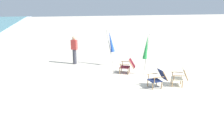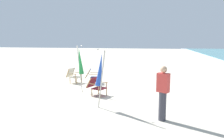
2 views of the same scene
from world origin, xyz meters
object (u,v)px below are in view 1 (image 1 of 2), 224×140
(beach_chair_front_right, at_px, (158,78))
(person_near_chairs, at_px, (74,50))
(umbrella_furled_green, at_px, (146,48))
(umbrella_furled_blue, at_px, (111,42))
(beach_chair_mid_center, at_px, (128,65))
(beach_chair_front_left, at_px, (181,76))

(beach_chair_front_right, xyz_separation_m, person_near_chairs, (4.74, 3.40, 0.42))
(umbrella_furled_green, height_order, umbrella_furled_blue, umbrella_furled_green)
(person_near_chairs, bearing_deg, beach_chair_front_right, -144.32)
(beach_chair_mid_center, distance_m, umbrella_furled_blue, 2.04)
(umbrella_furled_blue, xyz_separation_m, person_near_chairs, (0.72, 2.03, -0.51))
(beach_chair_mid_center, bearing_deg, umbrella_furled_green, -116.68)
(beach_chair_front_left, relative_size, beach_chair_mid_center, 0.90)
(umbrella_furled_green, bearing_deg, beach_chair_mid_center, 63.32)
(beach_chair_front_left, xyz_separation_m, umbrella_furled_green, (1.90, 1.02, 0.96))
(beach_chair_mid_center, xyz_separation_m, person_near_chairs, (2.44, 2.61, 0.42))
(umbrella_furled_green, relative_size, umbrella_furled_blue, 1.02)
(beach_chair_mid_center, xyz_separation_m, umbrella_furled_green, (-0.40, -0.80, 0.97))
(umbrella_furled_green, distance_m, umbrella_furled_blue, 2.54)
(beach_chair_front_right, bearing_deg, beach_chair_mid_center, 19.02)
(beach_chair_front_left, bearing_deg, beach_chair_mid_center, 38.32)
(person_near_chairs, bearing_deg, beach_chair_front_left, -136.96)
(beach_chair_front_left, relative_size, umbrella_furled_blue, 0.41)
(person_near_chairs, bearing_deg, umbrella_furled_green, -129.81)
(umbrella_furled_green, xyz_separation_m, umbrella_furled_blue, (2.13, 1.39, -0.04))
(beach_chair_front_left, distance_m, beach_chair_mid_center, 2.94)
(umbrella_furled_blue, bearing_deg, umbrella_furled_green, -146.89)
(beach_chair_front_right, height_order, umbrella_furled_green, umbrella_furled_green)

